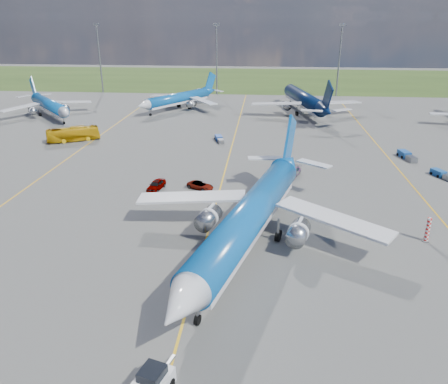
# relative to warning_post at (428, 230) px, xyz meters

# --- Properties ---
(ground) EXTENTS (400.00, 400.00, 0.00)m
(ground) POSITION_rel_warning_post_xyz_m (-26.00, -8.00, -1.50)
(ground) COLOR #545451
(ground) RESTS_ON ground
(grass_strip) EXTENTS (400.00, 80.00, 0.01)m
(grass_strip) POSITION_rel_warning_post_xyz_m (-26.00, 142.00, -1.50)
(grass_strip) COLOR #2D4719
(grass_strip) RESTS_ON ground
(taxiway_lines) EXTENTS (60.25, 160.00, 0.02)m
(taxiway_lines) POSITION_rel_warning_post_xyz_m (-25.83, 19.70, -1.49)
(taxiway_lines) COLOR gold
(taxiway_lines) RESTS_ON ground
(floodlight_masts) EXTENTS (202.20, 0.50, 22.70)m
(floodlight_masts) POSITION_rel_warning_post_xyz_m (-16.00, 102.00, 11.06)
(floodlight_masts) COLOR slate
(floodlight_masts) RESTS_ON ground
(warning_post) EXTENTS (0.50, 0.50, 3.00)m
(warning_post) POSITION_rel_warning_post_xyz_m (0.00, 0.00, 0.00)
(warning_post) COLOR red
(warning_post) RESTS_ON ground
(bg_jet_nw) EXTENTS (41.47, 42.12, 8.80)m
(bg_jet_nw) POSITION_rel_warning_post_xyz_m (-76.20, 62.57, -1.50)
(bg_jet_nw) COLOR #0B55A4
(bg_jet_nw) RESTS_ON ground
(bg_jet_nnw) EXTENTS (39.65, 42.32, 8.86)m
(bg_jet_nnw) POSITION_rel_warning_post_xyz_m (-44.01, 75.24, -1.50)
(bg_jet_nnw) COLOR #0B55A4
(bg_jet_nnw) RESTS_ON ground
(bg_jet_n) EXTENTS (39.83, 47.54, 10.97)m
(bg_jet_n) POSITION_rel_warning_post_xyz_m (-8.93, 72.99, -1.50)
(bg_jet_n) COLOR #06173A
(bg_jet_n) RESTS_ON ground
(main_airliner) EXTENTS (43.69, 50.90, 11.42)m
(main_airliner) POSITION_rel_warning_post_xyz_m (-20.80, -3.45, -1.50)
(main_airliner) COLOR #0B55A4
(main_airliner) RESTS_ON ground
(apron_bus) EXTENTS (10.71, 7.44, 3.02)m
(apron_bus) POSITION_rel_warning_post_xyz_m (-59.91, 39.25, 0.01)
(apron_bus) COLOR gold
(apron_bus) RESTS_ON ground
(service_car_a) EXTENTS (2.55, 4.60, 1.48)m
(service_car_a) POSITION_rel_warning_post_xyz_m (-35.71, 13.34, -0.76)
(service_car_a) COLOR #999999
(service_car_a) RESTS_ON ground
(service_car_b) EXTENTS (4.67, 3.78, 1.18)m
(service_car_b) POSITION_rel_warning_post_xyz_m (-29.00, 14.12, -0.91)
(service_car_b) COLOR #999999
(service_car_b) RESTS_ON ground
(service_car_c) EXTENTS (3.10, 4.76, 1.28)m
(service_car_c) POSITION_rel_warning_post_xyz_m (-14.40, 21.76, -0.86)
(service_car_c) COLOR #999999
(service_car_c) RESTS_ON ground
(baggage_tug_w) EXTENTS (2.98, 4.75, 1.04)m
(baggage_tug_w) POSITION_rel_warning_post_xyz_m (9.98, 23.01, -1.01)
(baggage_tug_w) COLOR #19529B
(baggage_tug_w) RESTS_ON ground
(baggage_tug_c) EXTENTS (2.54, 4.83, 1.05)m
(baggage_tug_c) POSITION_rel_warning_post_xyz_m (-28.94, 42.02, -1.01)
(baggage_tug_c) COLOR #1C45AB
(baggage_tug_c) RESTS_ON ground
(baggage_tug_e) EXTENTS (2.45, 5.53, 1.20)m
(baggage_tug_e) POSITION_rel_warning_post_xyz_m (7.17, 33.03, -0.94)
(baggage_tug_e) COLOR #1B4FA2
(baggage_tug_e) RESTS_ON ground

